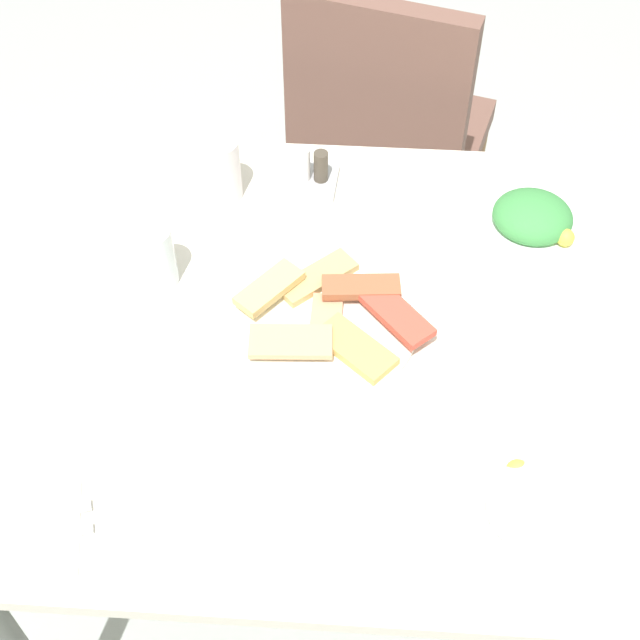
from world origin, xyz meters
The scene contains 12 objects.
ground_plane centered at (0.00, 0.00, 0.00)m, with size 6.00×6.00×0.00m, color #A9AEAA.
dining_table centered at (0.00, 0.00, 0.68)m, with size 1.04×0.92×0.77m.
dining_chair centered at (0.11, 0.80, 0.53)m, with size 0.52×0.52×0.93m.
pide_platter centered at (0.02, 0.02, 0.79)m, with size 0.32×0.30×0.04m.
salad_plate_greens centered at (0.36, 0.26, 0.79)m, with size 0.22×0.22×0.07m.
salad_plate_rice centered at (0.32, -0.29, 0.79)m, with size 0.21×0.21×0.06m.
soda_can centered at (-0.19, 0.31, 0.83)m, with size 0.07×0.07×0.12m, color silver.
drinking_glass centered at (-0.27, 0.10, 0.83)m, with size 0.06×0.06×0.12m, color silver.
paper_napkin centered at (-0.37, -0.37, 0.77)m, with size 0.15×0.15×0.00m, color white.
fork centered at (-0.37, -0.38, 0.78)m, with size 0.20×0.01×0.01m, color silver.
spoon centered at (-0.37, -0.35, 0.78)m, with size 0.18×0.01×0.01m, color silver.
condiment_caddy centered at (-0.03, 0.35, 0.80)m, with size 0.10×0.10×0.08m.
Camera 1 is at (0.06, -0.89, 1.90)m, focal length 50.98 mm.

